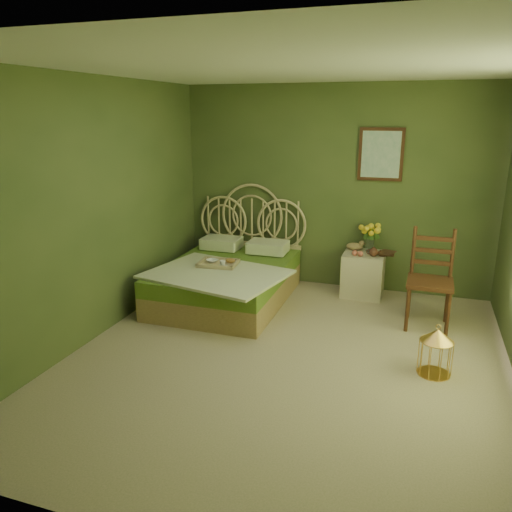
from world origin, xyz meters
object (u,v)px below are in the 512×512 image
(chair, at_px, (431,273))
(birdcage, at_px, (436,352))
(nightstand, at_px, (364,268))
(bed, at_px, (228,277))

(chair, xyz_separation_m, birdcage, (0.07, -1.15, -0.38))
(nightstand, distance_m, chair, 1.07)
(chair, bearing_deg, nightstand, 138.56)
(nightstand, height_order, chair, chair)
(nightstand, relative_size, birdcage, 2.27)
(bed, distance_m, chair, 2.36)
(nightstand, bearing_deg, birdcage, -65.36)
(birdcage, bearing_deg, nightstand, 114.64)
(bed, height_order, chair, bed)
(chair, bearing_deg, birdcage, -85.64)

